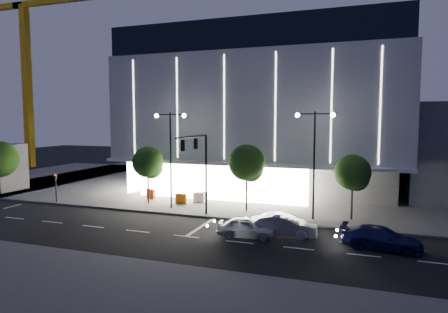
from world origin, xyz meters
The scene contains 19 objects.
ground centered at (0.00, 0.00, 0.00)m, with size 160.00×160.00×0.00m, color black.
sidewalk_museum centered at (5.00, 24.00, 0.07)m, with size 70.00×40.00×0.15m, color #474747.
sidewalk_near centered at (5.00, -12.00, 0.07)m, with size 70.00×10.00×0.15m, color #474747.
museum centered at (2.98, 22.31, 9.27)m, with size 30.00×25.80×18.00m.
traffic_mast centered at (1.00, 3.34, 5.03)m, with size 0.33×5.89×7.07m.
street_lamp_west centered at (-3.00, 6.00, 5.96)m, with size 3.16×0.36×9.00m.
street_lamp_east centered at (10.00, 6.00, 5.96)m, with size 3.16×0.36×9.00m.
ped_signal_far centered at (-15.00, 4.50, 1.89)m, with size 0.22×0.24×3.00m.
tower_crane centered at (-40.92, 28.00, 20.51)m, with size 32.00×2.00×28.50m.
tree_left centered at (-5.97, 7.02, 4.03)m, with size 3.02×3.02×5.72m.
tree_mid centered at (4.03, 7.02, 4.33)m, with size 3.25×3.25×6.15m.
tree_right centered at (13.03, 7.02, 3.88)m, with size 2.91×2.91×5.51m.
car_lead centered at (6.14, -0.27, 0.71)m, with size 1.68×4.17×1.42m, color #B6BABE.
car_second centered at (8.50, 0.93, 0.78)m, with size 1.66×4.76×1.57m, color #A8ACB0.
car_third centered at (15.04, 0.15, 0.73)m, with size 2.03×5.00×1.45m, color #14164C.
barrier_a centered at (-6.96, 9.11, 0.65)m, with size 1.10×0.25×1.00m, color #FF390E.
barrier_b centered at (-1.34, 9.50, 0.65)m, with size 1.10×0.25×1.00m, color silver.
barrier_c centered at (-2.88, 7.84, 0.65)m, with size 1.10×0.25×1.00m, color orange.
barrier_d centered at (-1.46, 8.93, 0.65)m, with size 1.10×0.25×1.00m, color white.
Camera 1 is at (13.85, -26.87, 8.30)m, focal length 32.00 mm.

